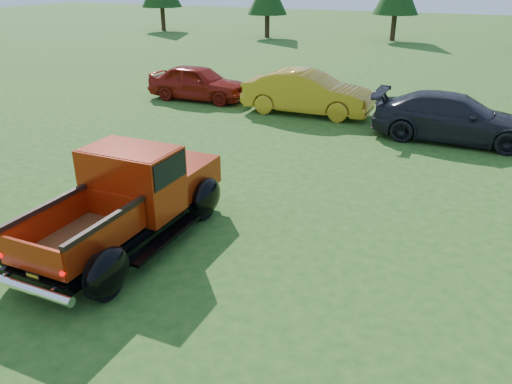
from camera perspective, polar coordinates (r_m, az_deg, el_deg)
ground at (r=9.20m, az=-1.26°, el=-5.90°), size 120.00×120.00×0.00m
pickup_truck at (r=9.42m, az=-13.73°, el=-0.32°), size 2.19×4.66×1.72m
show_car_red at (r=19.78m, az=-6.62°, el=12.33°), size 3.95×1.68×1.33m
show_car_yellow at (r=17.68m, az=5.92°, el=11.23°), size 4.50×1.66×1.47m
show_car_grey at (r=15.76m, az=21.71°, el=7.89°), size 4.66×1.90×1.35m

